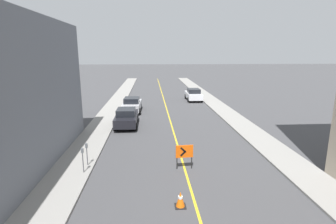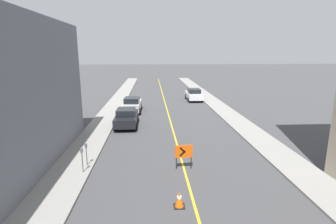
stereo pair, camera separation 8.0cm
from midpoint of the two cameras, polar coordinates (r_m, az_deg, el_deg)
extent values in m
cube|color=gold|center=(30.12, -0.22, 0.82)|extent=(0.12, 70.12, 0.01)
cube|color=gray|center=(30.37, -11.91, 0.75)|extent=(2.24, 70.12, 0.12)
cube|color=gray|center=(31.08, 11.19, 1.06)|extent=(2.24, 70.12, 0.12)
cube|color=black|center=(11.61, 2.67, -19.80)|extent=(0.47, 0.47, 0.03)
cone|color=orange|center=(11.43, 2.69, -18.38)|extent=(0.37, 0.37, 0.65)
cylinder|color=white|center=(11.39, 2.69, -18.05)|extent=(0.19, 0.19, 0.10)
cube|color=#EF560C|center=(14.44, 3.63, -8.56)|extent=(0.96, 0.13, 0.71)
cube|color=black|center=(14.36, 3.37, -8.26)|extent=(0.34, 0.04, 0.34)
cube|color=black|center=(14.43, 3.36, -8.99)|extent=(0.34, 0.04, 0.34)
cylinder|color=black|center=(14.66, 1.98, -11.09)|extent=(0.06, 0.06, 0.66)
cylinder|color=black|center=(14.76, 5.19, -10.97)|extent=(0.06, 0.06, 0.66)
cube|color=black|center=(22.99, -8.92, -1.41)|extent=(1.81, 4.30, 0.72)
cube|color=black|center=(22.63, -9.03, 0.01)|extent=(1.53, 1.94, 0.55)
cylinder|color=black|center=(24.45, -10.62, -1.49)|extent=(0.22, 0.64, 0.64)
cylinder|color=black|center=(24.30, -6.61, -1.44)|extent=(0.22, 0.64, 0.64)
cylinder|color=black|center=(21.90, -11.43, -3.21)|extent=(0.22, 0.64, 0.64)
cylinder|color=black|center=(21.73, -6.95, -3.17)|extent=(0.22, 0.64, 0.64)
cube|color=#B7B7BC|center=(28.50, -7.73, 1.39)|extent=(1.96, 4.36, 0.72)
cube|color=black|center=(28.17, -7.80, 2.57)|extent=(1.60, 1.99, 0.55)
cylinder|color=black|center=(29.94, -9.17, 1.20)|extent=(0.24, 0.65, 0.64)
cylinder|color=black|center=(29.83, -5.90, 1.25)|extent=(0.24, 0.65, 0.64)
cylinder|color=black|center=(27.35, -9.68, 0.07)|extent=(0.24, 0.65, 0.64)
cylinder|color=black|center=(27.22, -6.10, 0.12)|extent=(0.24, 0.65, 0.64)
cube|color=silver|center=(35.21, 5.68, 3.63)|extent=(1.82, 4.31, 0.72)
cube|color=black|center=(34.90, 5.76, 4.60)|extent=(1.54, 1.94, 0.55)
cylinder|color=black|center=(36.44, 4.00, 3.40)|extent=(0.22, 0.64, 0.64)
cylinder|color=black|center=(36.71, 6.65, 3.41)|extent=(0.22, 0.64, 0.64)
cylinder|color=black|center=(33.84, 4.60, 2.66)|extent=(0.22, 0.64, 0.64)
cylinder|color=black|center=(34.13, 7.44, 2.68)|extent=(0.22, 0.64, 0.64)
cylinder|color=#4C4C51|center=(14.62, -17.97, -10.38)|extent=(0.05, 0.05, 1.09)
cube|color=#565B60|center=(14.38, -18.15, -7.99)|extent=(0.12, 0.10, 0.22)
sphere|color=#565B60|center=(14.34, -18.18, -7.57)|extent=(0.11, 0.11, 0.11)
cylinder|color=#4C4C51|center=(15.44, -17.15, -9.19)|extent=(0.05, 0.05, 1.02)
cube|color=#565B60|center=(15.23, -17.30, -7.01)|extent=(0.12, 0.10, 0.22)
sphere|color=#565B60|center=(15.19, -17.33, -6.62)|extent=(0.11, 0.11, 0.11)
camera|label=1|loc=(0.04, -89.90, 0.02)|focal=28.00mm
camera|label=2|loc=(0.04, 90.10, -0.02)|focal=28.00mm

